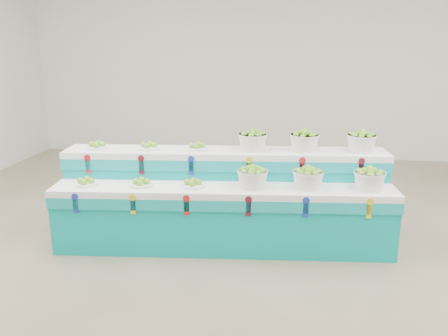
# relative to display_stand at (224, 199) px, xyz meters

# --- Properties ---
(ground) EXTENTS (10.00, 10.00, 0.00)m
(ground) POSITION_rel_display_stand_xyz_m (0.63, -0.75, -0.51)
(ground) COLOR brown
(ground) RESTS_ON ground
(back_wall) EXTENTS (10.00, 0.00, 10.00)m
(back_wall) POSITION_rel_display_stand_xyz_m (0.63, 4.25, 1.49)
(back_wall) COLOR silver
(back_wall) RESTS_ON ground
(display_stand) EXTENTS (3.73, 1.27, 1.02)m
(display_stand) POSITION_rel_display_stand_xyz_m (0.00, 0.00, 0.00)
(display_stand) COLOR #06A5A6
(display_stand) RESTS_ON ground
(plate_lower_left) EXTENTS (0.26, 0.26, 0.09)m
(plate_lower_left) POSITION_rel_display_stand_xyz_m (-1.44, -0.36, 0.26)
(plate_lower_left) COLOR white
(plate_lower_left) RESTS_ON display_stand
(plate_lower_mid) EXTENTS (0.26, 0.26, 0.09)m
(plate_lower_mid) POSITION_rel_display_stand_xyz_m (-0.85, -0.30, 0.26)
(plate_lower_mid) COLOR white
(plate_lower_mid) RESTS_ON display_stand
(plate_lower_right) EXTENTS (0.26, 0.26, 0.09)m
(plate_lower_right) POSITION_rel_display_stand_xyz_m (-0.30, -0.25, 0.26)
(plate_lower_right) COLOR white
(plate_lower_right) RESTS_ON display_stand
(basket_lower_left) EXTENTS (0.35, 0.35, 0.23)m
(basket_lower_left) POSITION_rel_display_stand_xyz_m (0.33, -0.20, 0.33)
(basket_lower_left) COLOR silver
(basket_lower_left) RESTS_ON display_stand
(basket_lower_mid) EXTENTS (0.35, 0.35, 0.23)m
(basket_lower_mid) POSITION_rel_display_stand_xyz_m (0.90, -0.15, 0.33)
(basket_lower_mid) COLOR silver
(basket_lower_mid) RESTS_ON display_stand
(basket_lower_right) EXTENTS (0.35, 0.35, 0.23)m
(basket_lower_right) POSITION_rel_display_stand_xyz_m (1.53, -0.09, 0.33)
(basket_lower_right) COLOR silver
(basket_lower_right) RESTS_ON display_stand
(plate_upper_left) EXTENTS (0.26, 0.26, 0.09)m
(plate_upper_left) POSITION_rel_display_stand_xyz_m (-1.49, 0.09, 0.56)
(plate_upper_left) COLOR white
(plate_upper_left) RESTS_ON display_stand
(plate_upper_mid) EXTENTS (0.26, 0.26, 0.09)m
(plate_upper_mid) POSITION_rel_display_stand_xyz_m (-0.89, 0.15, 0.56)
(plate_upper_mid) COLOR white
(plate_upper_mid) RESTS_ON display_stand
(plate_upper_right) EXTENTS (0.26, 0.26, 0.09)m
(plate_upper_right) POSITION_rel_display_stand_xyz_m (-0.34, 0.20, 0.56)
(plate_upper_right) COLOR white
(plate_upper_right) RESTS_ON display_stand
(basket_upper_left) EXTENTS (0.35, 0.35, 0.23)m
(basket_upper_left) POSITION_rel_display_stand_xyz_m (0.29, 0.25, 0.63)
(basket_upper_left) COLOR silver
(basket_upper_left) RESTS_ON display_stand
(basket_upper_mid) EXTENTS (0.35, 0.35, 0.23)m
(basket_upper_mid) POSITION_rel_display_stand_xyz_m (0.86, 0.30, 0.63)
(basket_upper_mid) COLOR silver
(basket_upper_mid) RESTS_ON display_stand
(basket_upper_right) EXTENTS (0.35, 0.35, 0.23)m
(basket_upper_right) POSITION_rel_display_stand_xyz_m (1.49, 0.36, 0.63)
(basket_upper_right) COLOR silver
(basket_upper_right) RESTS_ON display_stand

